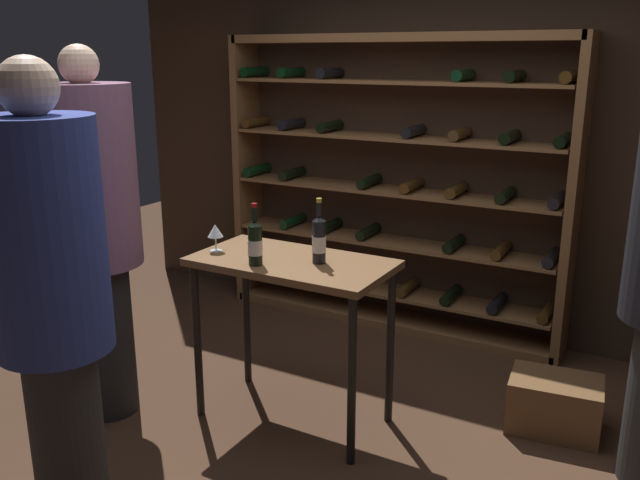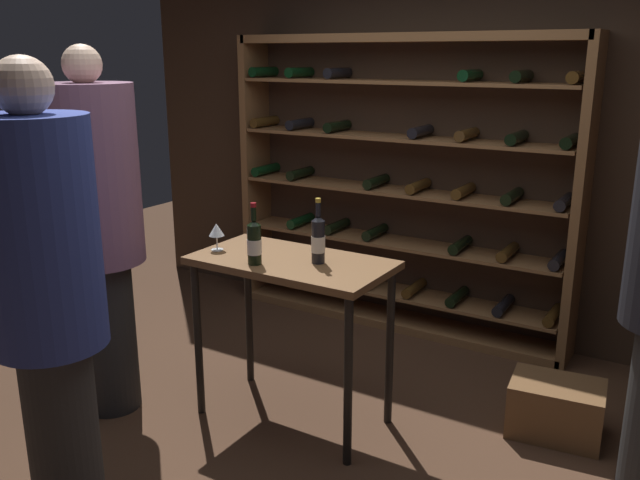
# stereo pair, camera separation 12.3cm
# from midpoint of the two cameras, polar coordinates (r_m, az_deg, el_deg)

# --- Properties ---
(ground_plane) EXTENTS (9.70, 9.70, 0.00)m
(ground_plane) POSITION_cam_midpoint_polar(r_m,az_deg,el_deg) (3.79, -1.42, -16.26)
(ground_plane) COLOR #472D1E
(back_wall) EXTENTS (5.41, 0.10, 2.93)m
(back_wall) POSITION_cam_midpoint_polar(r_m,az_deg,el_deg) (4.92, 9.72, 9.15)
(back_wall) COLOR #3D2B1E
(back_wall) RESTS_ON ground
(wine_rack) EXTENTS (2.61, 0.32, 2.14)m
(wine_rack) POSITION_cam_midpoint_polar(r_m,az_deg,el_deg) (4.90, 5.40, 4.47)
(wine_rack) COLOR brown
(wine_rack) RESTS_ON ground
(tasting_table) EXTENTS (1.07, 0.57, 0.94)m
(tasting_table) POSITION_cam_midpoint_polar(r_m,az_deg,el_deg) (3.60, -3.38, -3.59)
(tasting_table) COLOR brown
(tasting_table) RESTS_ON ground
(person_bystander_red_print) EXTENTS (0.50, 0.50, 2.05)m
(person_bystander_red_print) POSITION_cam_midpoint_polar(r_m,az_deg,el_deg) (3.81, -19.70, 1.58)
(person_bystander_red_print) COLOR black
(person_bystander_red_print) RESTS_ON ground
(person_guest_khaki) EXTENTS (0.46, 0.46, 2.00)m
(person_guest_khaki) POSITION_cam_midpoint_polar(r_m,az_deg,el_deg) (2.86, -23.18, -3.98)
(person_guest_khaki) COLOR #2C2C2C
(person_guest_khaki) RESTS_ON ground
(wine_crate) EXTENTS (0.52, 0.39, 0.30)m
(wine_crate) POSITION_cam_midpoint_polar(r_m,az_deg,el_deg) (3.95, 18.55, -13.18)
(wine_crate) COLOR brown
(wine_crate) RESTS_ON ground
(wine_bottle_amber_reserve) EXTENTS (0.07, 0.07, 0.35)m
(wine_bottle_amber_reserve) POSITION_cam_midpoint_polar(r_m,az_deg,el_deg) (3.46, -1.10, 0.05)
(wine_bottle_amber_reserve) COLOR black
(wine_bottle_amber_reserve) RESTS_ON tasting_table
(wine_bottle_black_capsule) EXTENTS (0.08, 0.08, 0.33)m
(wine_bottle_black_capsule) POSITION_cam_midpoint_polar(r_m,az_deg,el_deg) (3.45, -6.59, -0.23)
(wine_bottle_black_capsule) COLOR black
(wine_bottle_black_capsule) RESTS_ON tasting_table
(wine_glass_stemmed_left) EXTENTS (0.09, 0.09, 0.15)m
(wine_glass_stemmed_left) POSITION_cam_midpoint_polar(r_m,az_deg,el_deg) (3.73, -9.88, 0.70)
(wine_glass_stemmed_left) COLOR silver
(wine_glass_stemmed_left) RESTS_ON tasting_table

